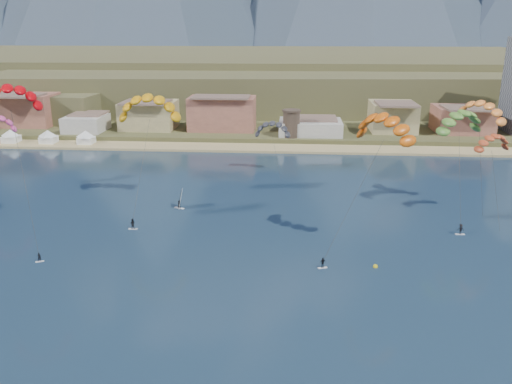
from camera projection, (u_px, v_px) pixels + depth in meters
ground at (235, 365)px, 58.69m from camera, size 2400.00×2400.00×0.00m
beach at (274, 148)px, 159.26m from camera, size 2200.00×12.00×0.90m
land at (291, 57)px, 590.39m from camera, size 2200.00×900.00×4.00m
foothills at (327, 77)px, 275.06m from camera, size 940.00×210.00×18.00m
town at (156, 112)px, 174.88m from camera, size 400.00×24.00×12.00m
watchtower at (291, 123)px, 164.63m from camera, size 5.82×5.82×8.60m
beach_tents at (28, 133)px, 163.54m from camera, size 43.40×6.40×5.00m
kitesurfer_red at (8, 94)px, 87.87m from camera, size 14.05×16.15×28.79m
kitesurfer_yellow at (149, 104)px, 106.20m from camera, size 13.43×19.47×26.05m
kitesurfer_orange at (385, 123)px, 83.77m from camera, size 15.75×15.39×25.15m
kitesurfer_green at (461, 119)px, 102.44m from camera, size 11.30×19.11×22.95m
distant_kite_dark at (273, 126)px, 131.64m from camera, size 9.59×6.16×15.09m
distant_kite_orange at (481, 108)px, 104.66m from camera, size 10.64×9.82×23.27m
distant_kite_red at (493, 140)px, 98.79m from camera, size 8.11×6.90×18.08m
windsurfer at (180, 203)px, 107.93m from camera, size 2.40×2.52×3.93m
buoy at (375, 266)px, 82.18m from camera, size 0.74×0.74×0.74m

